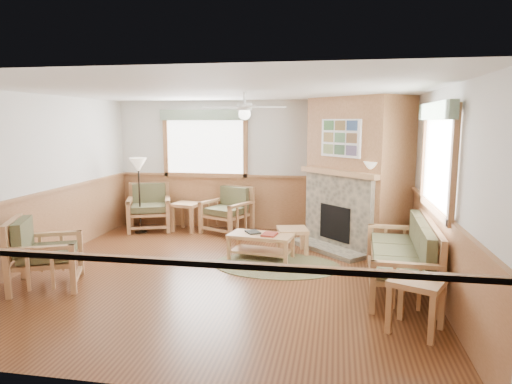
% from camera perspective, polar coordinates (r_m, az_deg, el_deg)
% --- Properties ---
extents(floor, '(6.00, 6.00, 0.01)m').
position_cam_1_polar(floor, '(6.99, -4.30, -10.18)').
color(floor, '#5C3219').
rests_on(floor, ground).
extents(ceiling, '(6.00, 6.00, 0.01)m').
position_cam_1_polar(ceiling, '(6.63, -4.58, 12.52)').
color(ceiling, white).
rests_on(ceiling, floor).
extents(wall_back, '(6.00, 0.02, 2.70)m').
position_cam_1_polar(wall_back, '(9.59, 0.05, 3.32)').
color(wall_back, silver).
rests_on(wall_back, floor).
extents(wall_front, '(6.00, 0.02, 2.70)m').
position_cam_1_polar(wall_front, '(3.90, -15.58, -5.16)').
color(wall_front, silver).
rests_on(wall_front, floor).
extents(wall_left, '(0.02, 6.00, 2.70)m').
position_cam_1_polar(wall_left, '(7.97, -25.81, 1.32)').
color(wall_left, silver).
rests_on(wall_left, floor).
extents(wall_right, '(0.02, 6.00, 2.70)m').
position_cam_1_polar(wall_right, '(6.60, 21.66, 0.19)').
color(wall_right, silver).
rests_on(wall_right, floor).
extents(wainscot, '(6.00, 6.00, 1.10)m').
position_cam_1_polar(wainscot, '(6.83, -4.36, -5.78)').
color(wainscot, '#9C6840').
rests_on(wainscot, floor).
extents(fireplace, '(3.11, 3.11, 2.70)m').
position_cam_1_polar(fireplace, '(8.51, 12.64, 2.41)').
color(fireplace, '#9C6840').
rests_on(fireplace, floor).
extents(window_back, '(1.90, 0.16, 1.50)m').
position_cam_1_polar(window_back, '(9.76, -6.46, 10.30)').
color(window_back, white).
rests_on(window_back, wall_back).
extents(window_right, '(0.16, 1.90, 1.50)m').
position_cam_1_polar(window_right, '(6.34, 22.27, 10.53)').
color(window_right, white).
rests_on(window_right, wall_right).
extents(ceiling_fan, '(1.59, 1.59, 0.36)m').
position_cam_1_polar(ceiling_fan, '(6.85, -1.44, 12.09)').
color(ceiling_fan, white).
rests_on(ceiling_fan, ceiling).
extents(sofa, '(2.08, 0.93, 0.94)m').
position_cam_1_polar(sofa, '(6.60, 17.56, -7.45)').
color(sofa, tan).
rests_on(sofa, floor).
extents(armchair_back_left, '(1.10, 1.10, 0.96)m').
position_cam_1_polar(armchair_back_left, '(9.87, -13.23, -1.86)').
color(armchair_back_left, tan).
rests_on(armchair_back_left, floor).
extents(armchair_back_right, '(1.10, 1.10, 0.93)m').
position_cam_1_polar(armchair_back_right, '(9.39, -3.68, -2.28)').
color(armchair_back_right, tan).
rests_on(armchair_back_right, floor).
extents(armchair_left, '(1.14, 1.14, 0.97)m').
position_cam_1_polar(armchair_left, '(6.97, -24.80, -6.87)').
color(armchair_left, tan).
rests_on(armchair_left, floor).
extents(coffee_table, '(1.11, 0.67, 0.42)m').
position_cam_1_polar(coffee_table, '(7.64, 0.62, -6.81)').
color(coffee_table, tan).
rests_on(coffee_table, floor).
extents(end_table_chairs, '(0.61, 0.59, 0.59)m').
position_cam_1_polar(end_table_chairs, '(9.66, -8.61, -3.07)').
color(end_table_chairs, tan).
rests_on(end_table_chairs, floor).
extents(end_table_sofa, '(0.69, 0.68, 0.59)m').
position_cam_1_polar(end_table_sofa, '(5.38, 19.36, -13.23)').
color(end_table_sofa, tan).
rests_on(end_table_sofa, floor).
extents(footstool, '(0.61, 0.61, 0.44)m').
position_cam_1_polar(footstool, '(7.99, 4.56, -6.07)').
color(footstool, tan).
rests_on(footstool, floor).
extents(braided_rug, '(2.60, 2.60, 0.01)m').
position_cam_1_polar(braided_rug, '(7.35, 2.57, -9.11)').
color(braided_rug, brown).
rests_on(braided_rug, floor).
extents(floor_lamp_left, '(0.42, 0.42, 1.55)m').
position_cam_1_polar(floor_lamp_left, '(9.58, -14.36, -0.42)').
color(floor_lamp_left, black).
rests_on(floor_lamp_left, floor).
extents(floor_lamp_right, '(0.48, 0.48, 1.62)m').
position_cam_1_polar(floor_lamp_right, '(7.90, 14.42, -2.10)').
color(floor_lamp_right, black).
rests_on(floor_lamp_right, floor).
extents(book_red, '(0.26, 0.33, 0.03)m').
position_cam_1_polar(book_red, '(7.51, 1.70, -5.20)').
color(book_red, maroon).
rests_on(book_red, coffee_table).
extents(book_dark, '(0.31, 0.33, 0.03)m').
position_cam_1_polar(book_dark, '(7.67, -0.40, -4.93)').
color(book_dark, black).
rests_on(book_dark, coffee_table).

